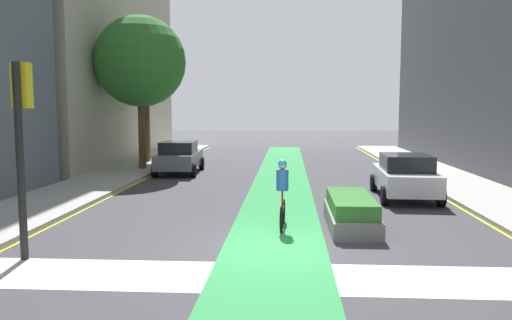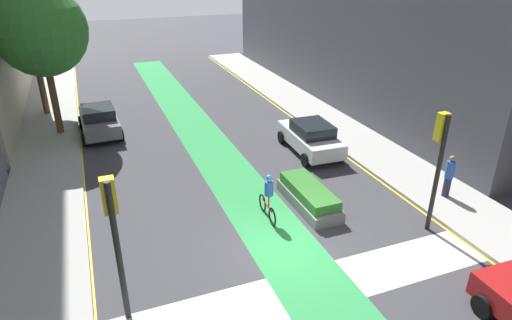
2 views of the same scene
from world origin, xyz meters
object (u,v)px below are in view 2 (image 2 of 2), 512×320
(car_grey_left_far, at_px, (99,120))
(street_tree_near, at_px, (41,31))
(traffic_signal_near_right, at_px, (439,151))
(street_tree_far, at_px, (29,26))
(traffic_signal_near_left, at_px, (113,224))
(cyclist_in_lane, at_px, (268,196))
(median_planter, at_px, (309,196))
(pedestrian_sidewalk_right_a, at_px, (449,176))
(car_white_right_far, at_px, (311,137))

(car_grey_left_far, height_order, street_tree_near, street_tree_near)
(car_grey_left_far, bearing_deg, traffic_signal_near_right, -53.32)
(street_tree_near, distance_m, street_tree_far, 3.79)
(traffic_signal_near_left, bearing_deg, car_grey_left_far, 89.04)
(cyclist_in_lane, bearing_deg, median_planter, 9.37)
(pedestrian_sidewalk_right_a, bearing_deg, car_grey_left_far, 134.88)
(traffic_signal_near_left, bearing_deg, street_tree_near, 96.88)
(pedestrian_sidewalk_right_a, bearing_deg, street_tree_far, 132.10)
(traffic_signal_near_left, bearing_deg, car_white_right_far, 38.97)
(traffic_signal_near_left, distance_m, pedestrian_sidewalk_right_a, 12.85)
(car_white_right_far, relative_size, cyclist_in_lane, 2.30)
(street_tree_far, bearing_deg, median_planter, -57.16)
(car_white_right_far, xyz_separation_m, street_tree_far, (-12.30, 10.70, 4.45))
(pedestrian_sidewalk_right_a, xyz_separation_m, median_planter, (-5.33, 1.54, -0.64))
(car_grey_left_far, xyz_separation_m, street_tree_near, (-2.03, 0.68, 4.68))
(traffic_signal_near_right, distance_m, car_grey_left_far, 17.29)
(cyclist_in_lane, distance_m, median_planter, 1.95)
(cyclist_in_lane, bearing_deg, traffic_signal_near_right, -26.99)
(street_tree_far, bearing_deg, traffic_signal_near_right, -54.24)
(car_white_right_far, bearing_deg, car_grey_left_far, 146.30)
(car_white_right_far, bearing_deg, traffic_signal_near_right, -84.17)
(cyclist_in_lane, height_order, pedestrian_sidewalk_right_a, pedestrian_sidewalk_right_a)
(traffic_signal_near_left, bearing_deg, cyclist_in_lane, 29.01)
(street_tree_far, bearing_deg, car_grey_left_far, -57.27)
(traffic_signal_near_right, height_order, car_white_right_far, traffic_signal_near_right)
(traffic_signal_near_left, bearing_deg, median_planter, 24.51)
(street_tree_near, bearing_deg, pedestrian_sidewalk_right_a, -42.29)
(traffic_signal_near_right, xyz_separation_m, cyclist_in_lane, (-5.05, 2.57, -2.05))
(traffic_signal_near_right, distance_m, pedestrian_sidewalk_right_a, 3.19)
(traffic_signal_near_right, distance_m, street_tree_far, 22.45)
(pedestrian_sidewalk_right_a, height_order, street_tree_near, street_tree_near)
(traffic_signal_near_left, distance_m, street_tree_far, 18.89)
(traffic_signal_near_left, height_order, pedestrian_sidewalk_right_a, traffic_signal_near_left)
(car_grey_left_far, bearing_deg, pedestrian_sidewalk_right_a, -45.12)
(street_tree_near, xyz_separation_m, median_planter, (9.06, -11.55, -5.08))
(street_tree_near, bearing_deg, traffic_signal_near_left, -83.12)
(pedestrian_sidewalk_right_a, relative_size, street_tree_near, 0.23)
(pedestrian_sidewalk_right_a, bearing_deg, traffic_signal_near_left, -171.97)
(car_white_right_far, height_order, street_tree_near, street_tree_near)
(street_tree_near, relative_size, street_tree_far, 1.08)
(car_white_right_far, xyz_separation_m, street_tree_near, (-11.51, 7.00, 4.68))
(traffic_signal_near_right, xyz_separation_m, pedestrian_sidewalk_right_a, (2.12, 1.34, -1.97))
(car_white_right_far, height_order, median_planter, car_white_right_far)
(traffic_signal_near_right, xyz_separation_m, street_tree_near, (-12.27, 14.43, 2.47))
(traffic_signal_near_right, bearing_deg, car_grey_left_far, 126.68)
(pedestrian_sidewalk_right_a, bearing_deg, street_tree_near, 137.71)
(car_grey_left_far, height_order, street_tree_far, street_tree_far)
(pedestrian_sidewalk_right_a, relative_size, street_tree_far, 0.25)
(street_tree_near, bearing_deg, street_tree_far, 101.99)
(cyclist_in_lane, height_order, street_tree_near, street_tree_near)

